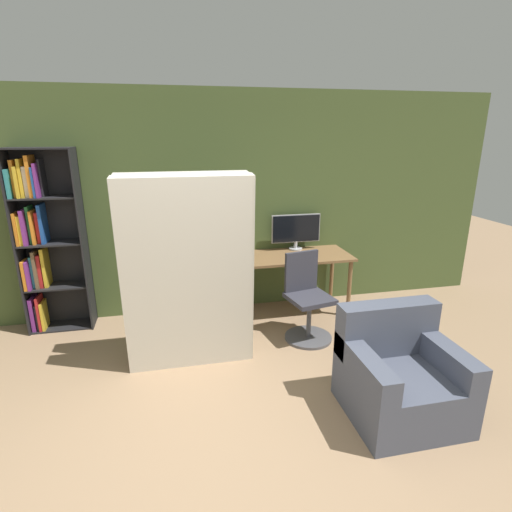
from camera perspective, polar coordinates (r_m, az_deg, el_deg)
ground_plane at (r=3.08m, az=-5.44°, el=-28.45°), size 16.00×16.00×0.00m
wall_back at (r=4.93m, az=-9.80°, el=7.06°), size 8.00×0.06×2.70m
desk at (r=4.96m, az=5.34°, el=-0.87°), size 1.40×0.67×0.76m
monitor at (r=5.11m, az=5.73°, el=3.75°), size 0.64×0.17×0.46m
office_chair at (r=4.45m, az=7.28°, el=-6.82°), size 0.52×0.52×0.96m
bookshelf at (r=5.02m, az=-28.08°, el=2.12°), size 0.69×0.33×2.05m
mattress_near at (r=3.72m, az=-9.54°, el=-2.92°), size 1.20×0.30×1.86m
mattress_far at (r=3.94m, az=-9.72°, el=-1.80°), size 1.20×0.29×1.86m
armchair at (r=3.56m, az=19.72°, el=-15.79°), size 0.85×0.80×0.85m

